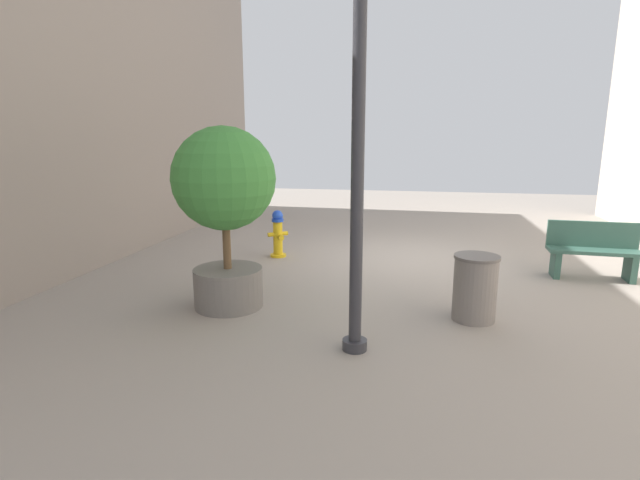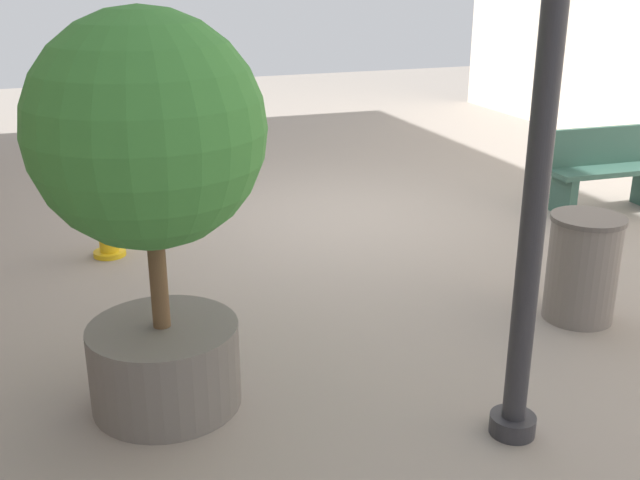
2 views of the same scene
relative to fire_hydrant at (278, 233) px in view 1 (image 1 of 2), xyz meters
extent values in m
plane|color=gray|center=(-2.52, -0.39, -0.47)|extent=(23.40, 23.40, 0.00)
cube|color=gray|center=(3.32, 2.31, 3.09)|extent=(0.70, 18.00, 7.11)
cylinder|color=gold|center=(0.00, 0.00, -0.44)|extent=(0.31, 0.31, 0.05)
cylinder|color=gold|center=(0.00, 0.00, -0.09)|extent=(0.19, 0.19, 0.66)
cylinder|color=blue|center=(0.00, 0.00, 0.27)|extent=(0.23, 0.23, 0.06)
sphere|color=blue|center=(0.00, 0.00, 0.36)|extent=(0.21, 0.21, 0.21)
cylinder|color=gold|center=(-0.11, -0.08, -0.01)|extent=(0.15, 0.14, 0.08)
cylinder|color=gold|center=(0.12, 0.07, -0.01)|extent=(0.15, 0.14, 0.08)
cylinder|color=gold|center=(-0.08, 0.12, -0.05)|extent=(0.17, 0.18, 0.11)
cube|color=#33594C|center=(-6.17, 0.51, -0.24)|extent=(0.12, 0.40, 0.45)
cube|color=#33594C|center=(-5.03, 0.45, -0.24)|extent=(0.12, 0.40, 0.45)
cube|color=#33594C|center=(-5.60, 0.48, 0.01)|extent=(1.45, 0.51, 0.06)
cube|color=#33594C|center=(-5.61, 0.29, 0.26)|extent=(1.43, 0.13, 0.44)
cylinder|color=slate|center=(-0.09, 2.88, -0.19)|extent=(0.96, 0.96, 0.56)
cylinder|color=brown|center=(-0.09, 2.88, 0.50)|extent=(0.11, 0.11, 0.83)
sphere|color=#3D8438|center=(-0.09, 2.88, 1.34)|extent=(1.40, 1.40, 1.40)
cylinder|color=#2D2D33|center=(-2.01, 3.96, -0.41)|extent=(0.28, 0.28, 0.12)
cylinder|color=#2D2D33|center=(-2.01, 3.96, 1.54)|extent=(0.14, 0.14, 3.77)
cylinder|color=slate|center=(-3.43, 2.75, -0.06)|extent=(0.55, 0.55, 0.83)
cylinder|color=#5B5551|center=(-3.43, 2.75, 0.38)|extent=(0.58, 0.58, 0.04)
camera|label=1|loc=(-2.58, 9.01, 1.91)|focal=27.08mm
camera|label=2|loc=(0.46, 7.24, 2.21)|focal=42.26mm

